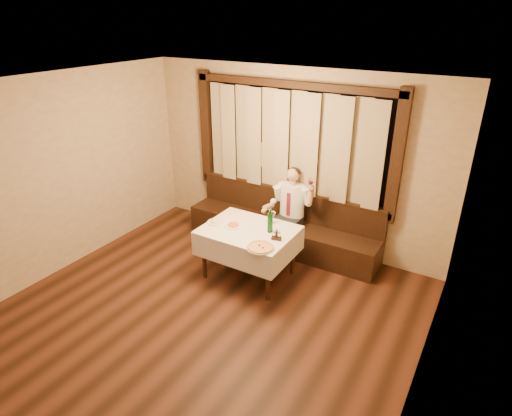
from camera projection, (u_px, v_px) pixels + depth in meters
The scene contains 10 objects.
room at pixel (216, 198), 5.06m from camera, with size 5.01×6.01×2.81m.
banquette at pixel (282, 228), 6.92m from camera, with size 3.20×0.61×0.94m.
dining_table at pixel (249, 236), 5.98m from camera, with size 1.27×0.97×0.76m.
pizza at pixel (261, 247), 5.45m from camera, with size 0.36×0.36×0.04m.
pasta_red at pixel (233, 224), 6.00m from camera, with size 0.26×0.26×0.09m.
pasta_cream at pixel (215, 221), 6.10m from camera, with size 0.24×0.24×0.08m.
green_bottle at pixel (270, 222), 5.80m from camera, with size 0.07×0.07×0.34m.
table_wine_glass at pixel (273, 214), 6.04m from camera, with size 0.07×0.07×0.20m.
cruet_caddy at pixel (276, 236), 5.64m from camera, with size 0.14×0.09×0.14m.
seated_man at pixel (290, 205), 6.56m from camera, with size 0.75×0.56×1.38m.
Camera 1 is at (2.78, -2.77, 3.52)m, focal length 30.00 mm.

